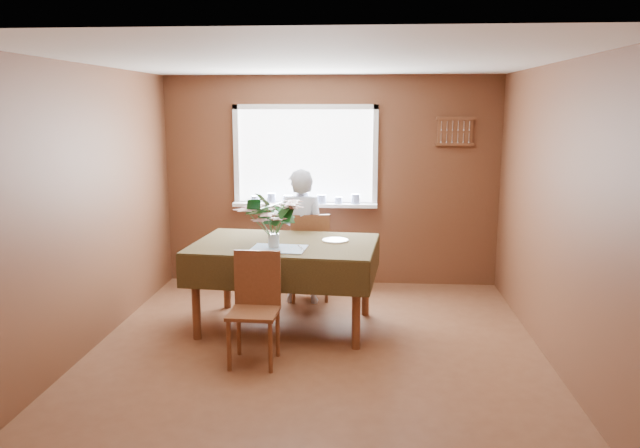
# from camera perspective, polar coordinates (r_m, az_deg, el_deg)

# --- Properties ---
(floor) EXTENTS (4.50, 4.50, 0.00)m
(floor) POSITION_cam_1_polar(r_m,az_deg,el_deg) (5.62, -0.42, -11.64)
(floor) COLOR brown
(floor) RESTS_ON ground
(ceiling) EXTENTS (4.50, 4.50, 0.00)m
(ceiling) POSITION_cam_1_polar(r_m,az_deg,el_deg) (5.21, -0.46, 14.70)
(ceiling) COLOR white
(ceiling) RESTS_ON wall_back
(wall_back) EXTENTS (4.00, 0.00, 4.00)m
(wall_back) POSITION_cam_1_polar(r_m,az_deg,el_deg) (7.50, 0.97, 3.92)
(wall_back) COLOR brown
(wall_back) RESTS_ON floor
(wall_front) EXTENTS (4.00, 0.00, 4.00)m
(wall_front) POSITION_cam_1_polar(r_m,az_deg,el_deg) (3.09, -3.88, -6.02)
(wall_front) COLOR brown
(wall_front) RESTS_ON floor
(wall_left) EXTENTS (0.00, 4.50, 4.50)m
(wall_left) POSITION_cam_1_polar(r_m,az_deg,el_deg) (5.79, -20.59, 1.21)
(wall_left) COLOR brown
(wall_left) RESTS_ON floor
(wall_right) EXTENTS (0.00, 4.50, 4.50)m
(wall_right) POSITION_cam_1_polar(r_m,az_deg,el_deg) (5.49, 20.86, 0.69)
(wall_right) COLOR brown
(wall_right) RESTS_ON floor
(window_assembly) EXTENTS (1.72, 0.20, 1.22)m
(window_assembly) POSITION_cam_1_polar(r_m,az_deg,el_deg) (7.45, -1.35, 4.60)
(window_assembly) COLOR white
(window_assembly) RESTS_ON wall_back
(spoon_rack) EXTENTS (0.44, 0.05, 0.33)m
(spoon_rack) POSITION_cam_1_polar(r_m,az_deg,el_deg) (7.47, 12.26, 8.28)
(spoon_rack) COLOR brown
(spoon_rack) RESTS_ON wall_back
(dining_table) EXTENTS (1.84, 1.33, 0.85)m
(dining_table) POSITION_cam_1_polar(r_m,az_deg,el_deg) (6.04, -3.22, -2.68)
(dining_table) COLOR brown
(dining_table) RESTS_ON floor
(chair_far) EXTENTS (0.49, 0.49, 0.99)m
(chair_far) POSITION_cam_1_polar(r_m,az_deg,el_deg) (6.89, -1.00, -2.71)
(chair_far) COLOR brown
(chair_far) RESTS_ON floor
(chair_near) EXTENTS (0.41, 0.41, 0.94)m
(chair_near) POSITION_cam_1_polar(r_m,az_deg,el_deg) (5.32, -5.93, -7.12)
(chair_near) COLOR brown
(chair_near) RESTS_ON floor
(seated_woman) EXTENTS (0.55, 0.36, 1.49)m
(seated_woman) POSITION_cam_1_polar(r_m,az_deg,el_deg) (6.80, -1.77, -1.12)
(seated_woman) COLOR white
(seated_woman) RESTS_ON floor
(flower_bouquet) EXTENTS (0.53, 0.53, 0.45)m
(flower_bouquet) POSITION_cam_1_polar(r_m,az_deg,el_deg) (5.75, -4.29, 0.70)
(flower_bouquet) COLOR white
(flower_bouquet) RESTS_ON dining_table
(side_plate) EXTENTS (0.31, 0.31, 0.01)m
(side_plate) POSITION_cam_1_polar(r_m,az_deg,el_deg) (6.08, 1.40, -1.49)
(side_plate) COLOR white
(side_plate) RESTS_ON dining_table
(table_knife) EXTENTS (0.09, 0.21, 0.00)m
(table_knife) POSITION_cam_1_polar(r_m,az_deg,el_deg) (5.75, -1.76, -2.18)
(table_knife) COLOR silver
(table_knife) RESTS_ON dining_table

